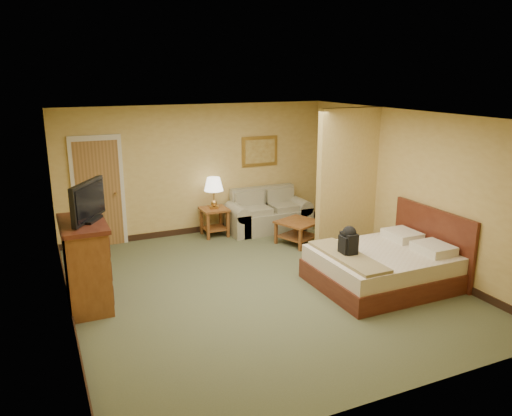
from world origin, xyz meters
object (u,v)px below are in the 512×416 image
loveseat (268,217)px  coffee_table (298,227)px  bed (386,265)px  dresser (86,263)px

loveseat → coffee_table: bearing=-81.8°
coffee_table → bed: size_ratio=0.45×
bed → dresser: bearing=165.1°
coffee_table → loveseat: bearing=98.2°
loveseat → bed: bearing=-81.9°
loveseat → coffee_table: loveseat is taller
dresser → bed: bearing=-14.9°
coffee_table → bed: bed is taller
coffee_table → bed: bearing=-81.9°
coffee_table → bed: 2.26m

